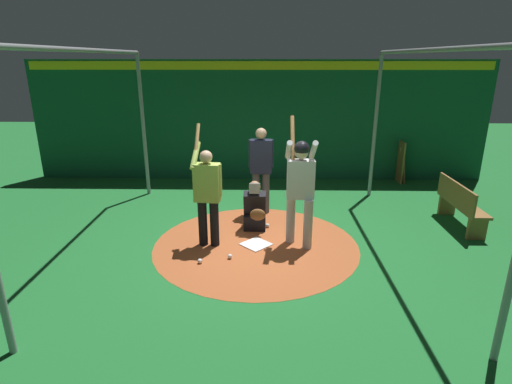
% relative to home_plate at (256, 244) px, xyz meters
% --- Properties ---
extents(ground_plane, '(27.50, 27.50, 0.00)m').
position_rel_home_plate_xyz_m(ground_plane, '(0.00, 0.00, -0.01)').
color(ground_plane, '#1E6B2D').
extents(dirt_circle, '(3.47, 3.47, 0.01)m').
position_rel_home_plate_xyz_m(dirt_circle, '(0.00, 0.00, -0.01)').
color(dirt_circle, '#AD562D').
rests_on(dirt_circle, ground).
extents(home_plate, '(0.59, 0.59, 0.01)m').
position_rel_home_plate_xyz_m(home_plate, '(0.00, 0.00, 0.00)').
color(home_plate, white).
rests_on(home_plate, dirt_circle).
extents(batter, '(0.68, 0.49, 2.13)m').
position_rel_home_plate_xyz_m(batter, '(-0.03, 0.72, 1.08)').
color(batter, '#B3B3B7').
rests_on(batter, ground).
extents(catcher, '(0.58, 0.40, 0.93)m').
position_rel_home_plate_xyz_m(catcher, '(-0.69, -0.03, 0.35)').
color(catcher, black).
rests_on(catcher, ground).
extents(umpire, '(0.22, 0.49, 1.75)m').
position_rel_home_plate_xyz_m(umpire, '(-1.53, 0.07, 0.97)').
color(umpire, '#4C4C51').
rests_on(umpire, ground).
extents(visitor, '(0.56, 0.50, 2.01)m').
position_rel_home_plate_xyz_m(visitor, '(0.00, -0.80, 0.94)').
color(visitor, black).
rests_on(visitor, ground).
extents(back_wall, '(0.22, 11.50, 3.01)m').
position_rel_home_plate_xyz_m(back_wall, '(-4.09, 0.00, 1.50)').
color(back_wall, '#145133').
rests_on(back_wall, ground).
extents(cage_frame, '(5.49, 5.23, 3.18)m').
position_rel_home_plate_xyz_m(cage_frame, '(0.00, 0.00, 2.18)').
color(cage_frame, gray).
rests_on(cage_frame, ground).
extents(bat_rack, '(0.58, 0.21, 1.05)m').
position_rel_home_plate_xyz_m(bat_rack, '(-3.84, 3.60, 0.48)').
color(bat_rack, olive).
rests_on(bat_rack, ground).
extents(bench, '(1.46, 0.36, 0.85)m').
position_rel_home_plate_xyz_m(bench, '(-0.91, 3.80, 0.42)').
color(bench, olive).
rests_on(bench, ground).
extents(baseball_0, '(0.07, 0.07, 0.07)m').
position_rel_home_plate_xyz_m(baseball_0, '(0.51, -0.40, 0.03)').
color(baseball_0, white).
rests_on(baseball_0, dirt_circle).
extents(baseball_1, '(0.07, 0.07, 0.07)m').
position_rel_home_plate_xyz_m(baseball_1, '(-0.74, 0.20, 0.03)').
color(baseball_1, white).
rests_on(baseball_1, dirt_circle).
extents(baseball_2, '(0.07, 0.07, 0.07)m').
position_rel_home_plate_xyz_m(baseball_2, '(0.68, -0.85, 0.03)').
color(baseball_2, white).
rests_on(baseball_2, dirt_circle).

